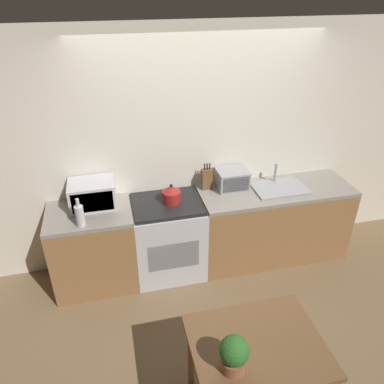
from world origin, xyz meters
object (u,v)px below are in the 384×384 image
at_px(dining_table, 256,353).
at_px(kettle, 171,194).
at_px(stove_range, 168,238).
at_px(toaster_oven, 232,179).
at_px(microwave, 92,194).
at_px(bottle, 80,215).

bearing_deg(dining_table, kettle, 98.87).
distance_m(stove_range, toaster_oven, 0.95).
bearing_deg(dining_table, microwave, 119.89).
bearing_deg(toaster_oven, dining_table, -103.05).
bearing_deg(stove_range, kettle, 7.24).
xyz_separation_m(kettle, dining_table, (0.27, -1.73, -0.34)).
distance_m(kettle, dining_table, 1.78).
bearing_deg(stove_range, microwave, 170.71).
bearing_deg(kettle, stove_range, -172.76).
bearing_deg(stove_range, dining_table, -79.42).
relative_size(kettle, toaster_oven, 0.63).
xyz_separation_m(microwave, dining_table, (1.06, -1.84, -0.38)).
distance_m(microwave, dining_table, 2.16).
height_order(microwave, toaster_oven, microwave).
height_order(stove_range, microwave, microwave).
bearing_deg(microwave, toaster_oven, 1.12).
relative_size(bottle, dining_table, 0.31).
bearing_deg(stove_range, bottle, -166.17).
bearing_deg(microwave, kettle, -8.22).
distance_m(stove_range, bottle, 1.05).
bearing_deg(kettle, bottle, -166.54).
height_order(microwave, dining_table, microwave).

